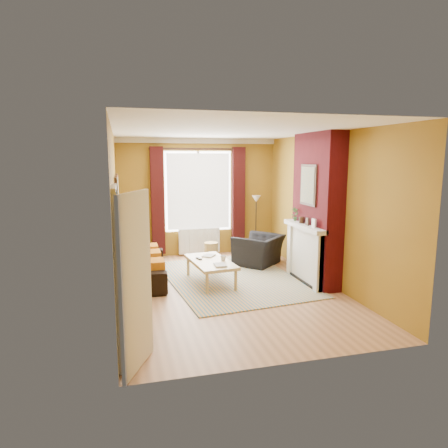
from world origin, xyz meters
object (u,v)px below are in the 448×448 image
at_px(sofa, 144,266).
at_px(armchair, 259,250).
at_px(wicker_stool, 211,251).
at_px(floor_lamp, 256,208).
at_px(coffee_table, 210,263).

distance_m(sofa, armchair, 2.59).
relative_size(sofa, wicker_stool, 5.01).
bearing_deg(sofa, floor_lamp, -57.99).
distance_m(wicker_stool, floor_lamp, 1.53).
height_order(armchair, floor_lamp, floor_lamp).
relative_size(sofa, coffee_table, 1.44).
distance_m(sofa, wicker_stool, 2.04).
distance_m(armchair, wicker_stool, 1.16).
bearing_deg(floor_lamp, armchair, -105.14).
bearing_deg(coffee_table, wicker_stool, 70.60).
relative_size(armchair, coffee_table, 0.72).
xyz_separation_m(sofa, floor_lamp, (2.78, 1.51, 0.85)).
bearing_deg(wicker_stool, floor_lamp, 12.00).
distance_m(coffee_table, wicker_stool, 1.82).
xyz_separation_m(coffee_table, wicker_stool, (0.41, 1.76, -0.20)).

